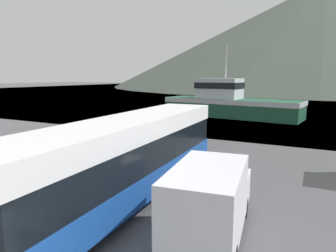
# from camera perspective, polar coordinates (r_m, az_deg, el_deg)

# --- Properties ---
(water_surface) EXTENTS (240.00, 240.00, 0.00)m
(water_surface) POSITION_cam_1_polar(r_m,az_deg,el_deg) (142.78, 24.93, 6.57)
(water_surface) COLOR slate
(water_surface) RESTS_ON ground
(hill_backdrop) EXTENTS (209.49, 209.49, 51.79)m
(hill_backdrop) POSITION_cam_1_polar(r_m,az_deg,el_deg) (175.44, 27.60, 15.25)
(hill_backdrop) COLOR #424C42
(hill_backdrop) RESTS_ON ground
(tour_bus) EXTENTS (2.86, 12.96, 3.39)m
(tour_bus) POSITION_cam_1_polar(r_m,az_deg,el_deg) (11.92, -7.41, -5.64)
(tour_bus) COLOR #194799
(tour_bus) RESTS_ON ground
(delivery_van) EXTENTS (2.56, 5.42, 2.44)m
(delivery_van) POSITION_cam_1_polar(r_m,az_deg,el_deg) (9.47, 8.11, -13.69)
(delivery_van) COLOR silver
(delivery_van) RESTS_ON ground
(fishing_boat) EXTENTS (17.26, 6.86, 8.90)m
(fishing_boat) POSITION_cam_1_polar(r_m,az_deg,el_deg) (38.28, 11.47, 4.43)
(fishing_boat) COLOR #1E5138
(fishing_boat) RESTS_ON water_surface
(storage_bin) EXTENTS (1.22, 1.44, 1.28)m
(storage_bin) POSITION_cam_1_polar(r_m,az_deg,el_deg) (16.89, -10.17, -5.60)
(storage_bin) COLOR #287F3D
(storage_bin) RESTS_ON ground
(small_boat) EXTENTS (3.75, 6.37, 0.83)m
(small_boat) POSITION_cam_1_polar(r_m,az_deg,el_deg) (47.35, 11.49, 3.71)
(small_boat) COLOR #1E5138
(small_boat) RESTS_ON water_surface
(mooring_bollard) EXTENTS (0.30, 0.30, 0.84)m
(mooring_bollard) POSITION_cam_1_polar(r_m,az_deg,el_deg) (24.34, -0.19, -1.28)
(mooring_bollard) COLOR #B29919
(mooring_bollard) RESTS_ON ground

